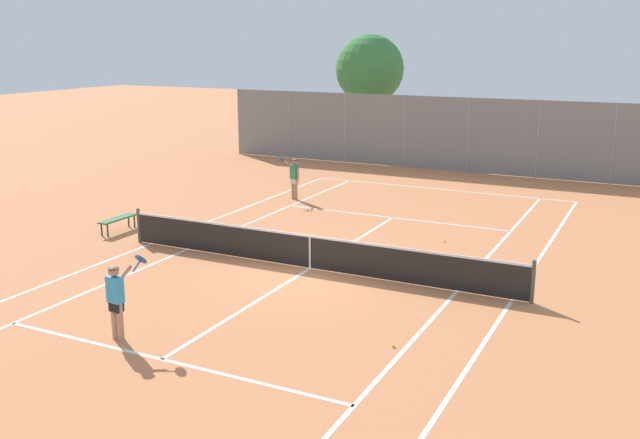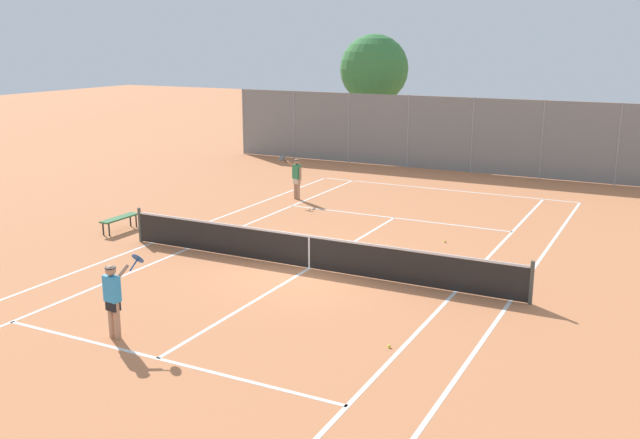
# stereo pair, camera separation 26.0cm
# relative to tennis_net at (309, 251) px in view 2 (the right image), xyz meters

# --- Properties ---
(ground_plane) EXTENTS (120.00, 120.00, 0.00)m
(ground_plane) POSITION_rel_tennis_net_xyz_m (0.00, 0.00, -0.51)
(ground_plane) COLOR #CC7A4C
(court_line_markings) EXTENTS (11.10, 23.90, 0.01)m
(court_line_markings) POSITION_rel_tennis_net_xyz_m (0.00, 0.00, -0.51)
(court_line_markings) COLOR silver
(court_line_markings) RESTS_ON ground
(tennis_net) EXTENTS (12.00, 0.10, 1.07)m
(tennis_net) POSITION_rel_tennis_net_xyz_m (0.00, 0.00, 0.00)
(tennis_net) COLOR #474C47
(tennis_net) RESTS_ON ground
(player_near_side) EXTENTS (0.72, 0.72, 1.77)m
(player_near_side) POSITION_rel_tennis_net_xyz_m (-1.45, -5.99, 0.42)
(player_near_side) COLOR tan
(player_near_side) RESTS_ON ground
(player_far_left) EXTENTS (0.85, 0.68, 1.77)m
(player_far_left) POSITION_rel_tennis_net_xyz_m (-4.53, 7.48, 0.42)
(player_far_left) COLOR tan
(player_far_left) RESTS_ON ground
(loose_tennis_ball_0) EXTENTS (0.07, 0.07, 0.07)m
(loose_tennis_ball_0) POSITION_rel_tennis_net_xyz_m (2.54, 4.20, -0.48)
(loose_tennis_ball_0) COLOR #D1DB33
(loose_tennis_ball_0) RESTS_ON ground
(loose_tennis_ball_1) EXTENTS (0.07, 0.07, 0.07)m
(loose_tennis_ball_1) POSITION_rel_tennis_net_xyz_m (-3.44, 2.33, -0.48)
(loose_tennis_ball_1) COLOR #D1DB33
(loose_tennis_ball_1) RESTS_ON ground
(loose_tennis_ball_2) EXTENTS (0.07, 0.07, 0.07)m
(loose_tennis_ball_2) POSITION_rel_tennis_net_xyz_m (3.89, -3.84, -0.48)
(loose_tennis_ball_2) COLOR #D1DB33
(loose_tennis_ball_2) RESTS_ON ground
(courtside_bench) EXTENTS (0.36, 1.50, 0.47)m
(courtside_bench) POSITION_rel_tennis_net_xyz_m (-7.38, 0.66, -0.10)
(courtside_bench) COLOR #2D6638
(courtside_bench) RESTS_ON ground
(back_fence) EXTENTS (25.41, 0.08, 3.52)m
(back_fence) POSITION_rel_tennis_net_xyz_m (0.00, 16.23, 1.25)
(back_fence) COLOR gray
(back_fence) RESTS_ON ground
(tree_behind_left) EXTENTS (3.64, 3.64, 6.40)m
(tree_behind_left) POSITION_rel_tennis_net_xyz_m (-6.33, 19.24, 3.98)
(tree_behind_left) COLOR brown
(tree_behind_left) RESTS_ON ground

